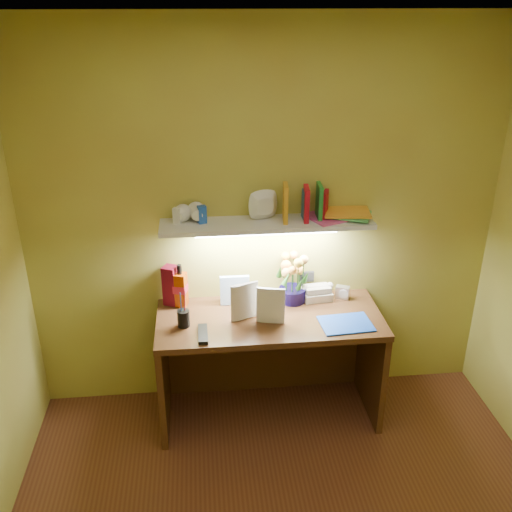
{
  "coord_description": "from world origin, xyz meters",
  "views": [
    {
      "loc": [
        -0.4,
        -1.83,
        2.57
      ],
      "look_at": [
        -0.07,
        1.35,
        1.1
      ],
      "focal_mm": 40.0,
      "sensor_mm": 36.0,
      "label": 1
    }
  ],
  "objects_px": {
    "desk": "(269,367)",
    "desk_clock": "(342,292)",
    "telephone": "(317,291)",
    "flower_bouquet": "(293,279)",
    "whisky_bottle": "(180,285)"
  },
  "relations": [
    {
      "from": "desk_clock",
      "to": "whisky_bottle",
      "type": "xyz_separation_m",
      "value": [
        -1.05,
        0.02,
        0.1
      ]
    },
    {
      "from": "desk",
      "to": "desk_clock",
      "type": "relative_size",
      "value": 15.95
    },
    {
      "from": "telephone",
      "to": "flower_bouquet",
      "type": "bearing_deg",
      "value": 176.87
    },
    {
      "from": "flower_bouquet",
      "to": "whisky_bottle",
      "type": "distance_m",
      "value": 0.72
    },
    {
      "from": "desk",
      "to": "whisky_bottle",
      "type": "relative_size",
      "value": 4.91
    },
    {
      "from": "desk",
      "to": "desk_clock",
      "type": "xyz_separation_m",
      "value": [
        0.5,
        0.19,
        0.42
      ]
    },
    {
      "from": "desk",
      "to": "flower_bouquet",
      "type": "height_order",
      "value": "flower_bouquet"
    },
    {
      "from": "desk",
      "to": "telephone",
      "type": "distance_m",
      "value": 0.58
    },
    {
      "from": "telephone",
      "to": "desk_clock",
      "type": "relative_size",
      "value": 2.07
    },
    {
      "from": "flower_bouquet",
      "to": "whisky_bottle",
      "type": "height_order",
      "value": "flower_bouquet"
    },
    {
      "from": "flower_bouquet",
      "to": "telephone",
      "type": "bearing_deg",
      "value": 2.36
    },
    {
      "from": "flower_bouquet",
      "to": "desk_clock",
      "type": "distance_m",
      "value": 0.35
    },
    {
      "from": "telephone",
      "to": "desk_clock",
      "type": "xyz_separation_m",
      "value": [
        0.17,
        -0.01,
        -0.01
      ]
    },
    {
      "from": "flower_bouquet",
      "to": "desk_clock",
      "type": "bearing_deg",
      "value": -1.17
    },
    {
      "from": "telephone",
      "to": "desk",
      "type": "bearing_deg",
      "value": -154.87
    }
  ]
}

